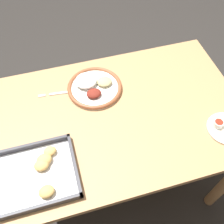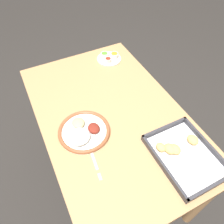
{
  "view_description": "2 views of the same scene",
  "coord_description": "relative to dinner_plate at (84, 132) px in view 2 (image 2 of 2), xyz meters",
  "views": [
    {
      "loc": [
        0.2,
        0.65,
        1.73
      ],
      "look_at": [
        0.02,
        0.0,
        0.78
      ],
      "focal_mm": 42.0,
      "sensor_mm": 36.0,
      "label": 1
    },
    {
      "loc": [
        0.7,
        -0.34,
        1.68
      ],
      "look_at": [
        0.02,
        0.0,
        0.78
      ],
      "focal_mm": 35.0,
      "sensor_mm": 36.0,
      "label": 2
    }
  ],
  "objects": [
    {
      "name": "dinner_plate",
      "position": [
        0.0,
        0.0,
        0.0
      ],
      "size": [
        0.27,
        0.27,
        0.05
      ],
      "color": "white",
      "rests_on": "dining_table"
    },
    {
      "name": "saucer_plate",
      "position": [
        -0.5,
        0.39,
        0.0
      ],
      "size": [
        0.17,
        0.17,
        0.04
      ],
      "color": "beige",
      "rests_on": "dining_table"
    },
    {
      "name": "dining_table",
      "position": [
        -0.06,
        0.18,
        -0.13
      ],
      "size": [
        1.2,
        0.76,
        0.75
      ],
      "color": "#AD7F51",
      "rests_on": "ground_plane"
    },
    {
      "name": "ground_plane",
      "position": [
        -0.06,
        0.18,
        -0.76
      ],
      "size": [
        8.0,
        8.0,
        0.0
      ],
      "primitive_type": "plane",
      "color": "#282623"
    },
    {
      "name": "fork",
      "position": [
        0.16,
        -0.01,
        -0.01
      ],
      "size": [
        0.19,
        0.03,
        0.0
      ],
      "rotation": [
        0.0,
        0.0,
        -0.11
      ],
      "color": "silver",
      "rests_on": "dining_table"
    },
    {
      "name": "baking_tray",
      "position": [
        0.33,
        0.37,
        -0.0
      ],
      "size": [
        0.35,
        0.27,
        0.04
      ],
      "color": "#333338",
      "rests_on": "dining_table"
    }
  ]
}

